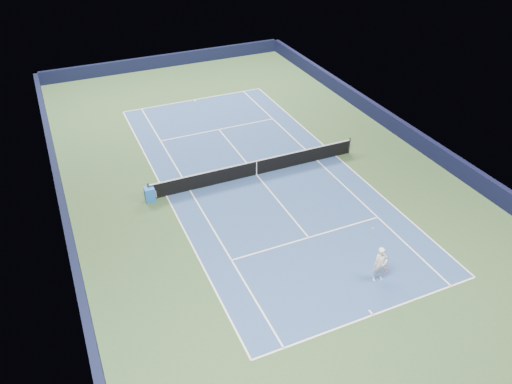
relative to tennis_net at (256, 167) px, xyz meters
name	(u,v)px	position (x,y,z in m)	size (l,w,h in m)	color
ground	(256,175)	(0.00, 0.00, -0.50)	(40.00, 40.00, 0.00)	#314C29
wall_far	(166,61)	(0.00, 19.82, 0.05)	(22.00, 0.35, 1.10)	black
wall_right	(406,132)	(10.82, 0.00, 0.05)	(0.35, 40.00, 1.10)	black
wall_left	(64,211)	(-10.82, 0.00, 0.05)	(0.35, 40.00, 1.10)	black
court_surface	(256,175)	(0.00, 0.00, -0.50)	(10.97, 23.77, 0.01)	navy
baseline_far	(194,100)	(0.00, 11.88, -0.50)	(10.97, 0.08, 0.00)	white
baseline_near	(373,315)	(0.00, -11.88, -0.50)	(10.97, 0.08, 0.00)	white
sideline_doubles_right	(336,156)	(5.49, 0.00, -0.50)	(0.08, 23.77, 0.00)	white
sideline_doubles_left	(166,196)	(-5.49, 0.00, -0.50)	(0.08, 23.77, 0.00)	white
sideline_singles_right	(317,160)	(4.12, 0.00, -0.50)	(0.08, 23.77, 0.00)	white
sideline_singles_left	(190,190)	(-4.12, 0.00, -0.50)	(0.08, 23.77, 0.00)	white
service_line_far	(219,129)	(0.00, 6.40, -0.50)	(8.23, 0.08, 0.00)	white
service_line_near	(309,238)	(0.00, -6.40, -0.50)	(8.23, 0.08, 0.00)	white
center_service_line	(256,175)	(0.00, 0.00, -0.50)	(0.08, 12.80, 0.00)	white
center_mark_far	(195,100)	(0.00, 11.73, -0.50)	(0.08, 0.30, 0.00)	white
center_mark_near	(371,312)	(0.00, -11.73, -0.50)	(0.08, 0.30, 0.00)	white
tennis_net	(256,167)	(0.00, 0.00, 0.00)	(12.90, 0.10, 1.07)	black
sponsor_cube	(150,194)	(-6.40, -0.11, -0.08)	(0.59, 0.48, 0.86)	blue
tennis_player	(380,265)	(1.40, -10.22, 0.39)	(0.84, 1.31, 2.18)	white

